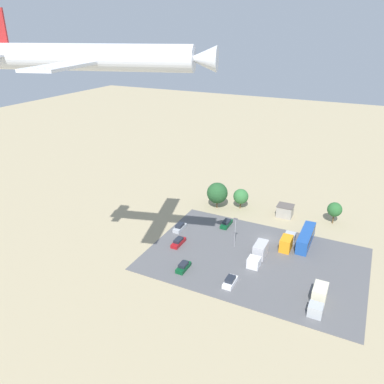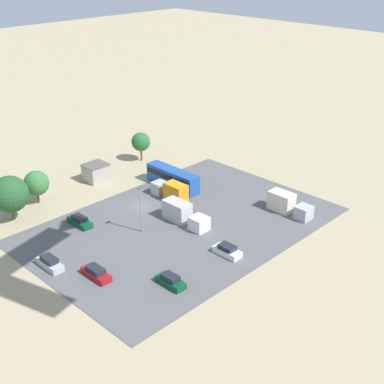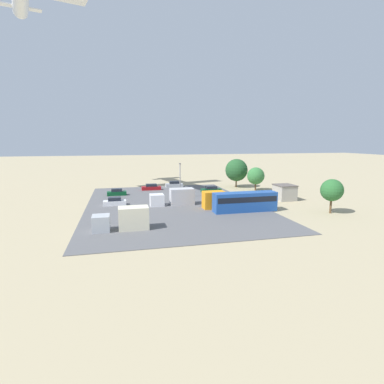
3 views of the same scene
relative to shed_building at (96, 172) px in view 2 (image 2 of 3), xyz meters
The scene contains 16 objects.
ground_plane 14.11m from the shed_building, 85.85° to the left, with size 400.00×400.00×0.00m, color tan.
parking_lot_surface 23.56m from the shed_building, 87.53° to the left, with size 46.45×31.79×0.08m.
shed_building is the anchor object (origin of this frame).
bus 14.52m from the shed_building, 122.42° to the left, with size 2.55×11.13×3.33m.
parked_car_0 34.36m from the shed_building, 85.59° to the left, with size 1.87×4.21×1.53m.
parked_car_1 29.18m from the shed_building, 41.43° to the left, with size 1.71×4.48×1.62m.
parked_car_2 31.83m from the shed_building, 53.63° to the left, with size 1.71×4.72×1.49m.
parked_car_3 36.42m from the shed_building, 68.66° to the left, with size 1.70×4.20×1.51m.
parked_car_4 17.19m from the shed_building, 45.18° to the left, with size 1.77×4.73×1.48m.
parked_truck_0 35.55m from the shed_building, 113.06° to the left, with size 2.47×7.54×3.13m.
parked_truck_1 16.16m from the shed_building, 105.16° to the left, with size 2.36×7.17×3.10m.
parked_truck_2 23.07m from the shed_building, 89.31° to the left, with size 2.49×8.33×3.10m.
tree_near_shed 12.60m from the shed_building, ahead, with size 4.22×4.22×5.73m.
tree_apron_mid 18.98m from the shed_building, 10.05° to the left, with size 5.84×5.84×7.45m.
tree_apron_far 12.52m from the shed_building, behind, with size 3.73×3.73×5.84m.
light_pole_lot_centre 21.97m from the shed_building, 72.00° to the left, with size 0.90×0.28×7.41m.
Camera 2 is at (50.90, 61.76, 40.29)m, focal length 50.00 mm.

